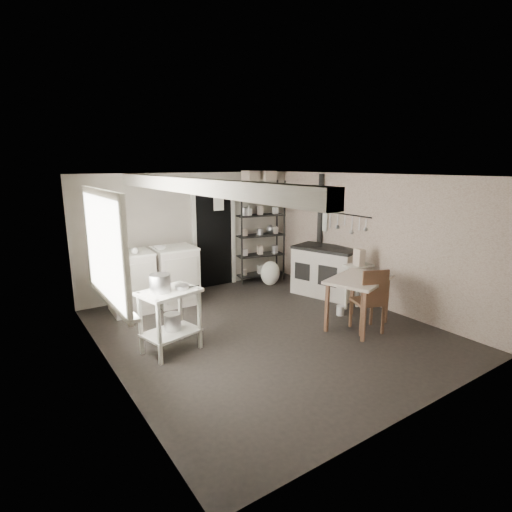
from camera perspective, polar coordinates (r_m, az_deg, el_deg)
floor at (r=6.13m, az=1.60°, el=-10.59°), size 5.00×5.00×0.00m
ceiling at (r=5.63m, az=1.74°, el=11.42°), size 5.00×5.00×0.00m
wall_back at (r=7.90m, az=-8.98°, el=3.32°), size 4.50×0.02×2.30m
wall_front at (r=4.09m, az=22.67°, el=-6.61°), size 4.50×0.02×2.30m
wall_left at (r=4.86m, az=-20.48°, el=-3.41°), size 0.02×5.00×2.30m
wall_right at (r=7.29m, az=16.20°, el=2.16°), size 0.02×5.00×2.30m
window at (r=4.97m, az=-21.02°, el=1.07°), size 0.12×1.76×1.28m
doorway at (r=8.10m, az=-5.97°, el=2.56°), size 0.96×0.10×2.08m
ceiling_beam at (r=5.03m, az=-9.61°, el=9.92°), size 0.18×5.00×0.18m
wallpaper_panel at (r=7.28m, az=16.15°, el=2.15°), size 0.01×5.00×2.30m
utensil_rail at (r=7.58m, az=12.62°, el=5.82°), size 0.06×1.20×0.44m
prep_table at (r=5.48m, az=-12.10°, el=-9.33°), size 0.85×0.69×0.85m
stockpot at (r=5.26m, az=-13.54°, el=-4.09°), size 0.29×0.29×0.29m
saucepan at (r=5.36m, az=-10.47°, el=-4.62°), size 0.21×0.21×0.10m
bucket at (r=5.53m, az=-11.85°, el=-9.25°), size 0.25×0.25×0.24m
base_cabinets at (r=7.18m, az=-14.35°, el=-3.55°), size 1.59×0.73×1.03m
mixing_bowl at (r=7.05m, az=-13.57°, el=0.33°), size 0.28×0.28×0.07m
counter_cup at (r=6.83m, az=-16.85°, el=-0.19°), size 0.14×0.14×0.09m
shelf_rack at (r=8.48m, az=0.58°, el=2.76°), size 1.06×0.57×2.13m
shelf_jar at (r=8.28m, az=-1.01°, el=5.50°), size 0.10×0.10×0.21m
storage_box_a at (r=8.18m, az=-0.76°, el=9.86°), size 0.33×0.30×0.20m
storage_box_b at (r=8.44m, az=1.57°, el=9.82°), size 0.31×0.29×0.19m
stove at (r=7.72m, az=9.90°, el=-2.34°), size 0.99×1.33×0.93m
stovepipe at (r=8.03m, az=9.21°, el=6.63°), size 0.11×0.11×1.31m
side_ledge at (r=7.17m, az=14.28°, el=-3.83°), size 0.53×0.32×0.77m
oats_box at (r=6.97m, az=14.56°, el=0.60°), size 0.16×0.22×0.29m
work_table at (r=6.33m, az=14.31°, el=-6.56°), size 1.20×1.01×0.78m
table_cup at (r=6.24m, az=16.48°, el=-2.88°), size 0.11×0.11×0.09m
chair at (r=6.20m, az=15.65°, el=-6.04°), size 0.54×0.55×0.99m
flour_sack at (r=8.27m, az=2.06°, el=-2.55°), size 0.42×0.36×0.50m
floor_crock at (r=6.84m, az=11.95°, el=-7.65°), size 0.16×0.16×0.16m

